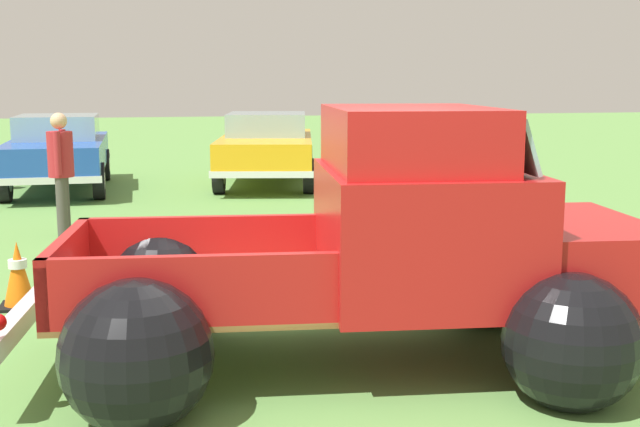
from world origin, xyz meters
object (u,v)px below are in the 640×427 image
object	(u,v)px
vintage_pickup_truck	(387,264)
spectator_0	(61,166)
lane_cone_0	(18,275)
show_car_1	(267,145)
show_car_0	(58,150)

from	to	relation	value
vintage_pickup_truck	spectator_0	world-z (taller)	vintage_pickup_truck
spectator_0	lane_cone_0	world-z (taller)	spectator_0
vintage_pickup_truck	lane_cone_0	distance (m)	3.66
vintage_pickup_truck	show_car_1	xyz separation A→B (m)	(0.66, 10.53, 0.03)
spectator_0	show_car_0	bearing A→B (deg)	100.27
lane_cone_0	vintage_pickup_truck	bearing A→B (deg)	-35.94
show_car_0	show_car_1	size ratio (longest dim) A/B	0.93
show_car_0	lane_cone_0	bearing A→B (deg)	2.43
show_car_0	show_car_1	distance (m)	4.05
show_car_1	spectator_0	bearing A→B (deg)	-24.74
show_car_0	show_car_1	bearing A→B (deg)	90.96
spectator_0	lane_cone_0	distance (m)	3.57
vintage_pickup_truck	lane_cone_0	size ratio (longest dim) A/B	7.60
show_car_0	lane_cone_0	xyz separation A→B (m)	(0.44, -8.28, -0.47)
vintage_pickup_truck	show_car_0	size ratio (longest dim) A/B	1.10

